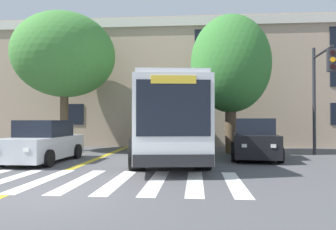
{
  "coord_description": "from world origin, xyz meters",
  "views": [
    {
      "loc": [
        3.37,
        -7.21,
        1.72
      ],
      "look_at": [
        2.29,
        6.56,
        1.98
      ],
      "focal_mm": 35.0,
      "sensor_mm": 36.0,
      "label": 1
    }
  ],
  "objects_px": {
    "city_bus": "(166,119)",
    "car_silver_near_lane": "(43,143)",
    "street_tree_curbside_small": "(65,55)",
    "car_black_far_lane": "(254,140)",
    "street_tree_curbside_large": "(230,64)",
    "car_teal_behind_bus": "(197,131)",
    "traffic_light_near_corner": "(321,82)"
  },
  "relations": [
    {
      "from": "city_bus",
      "to": "car_silver_near_lane",
      "type": "bearing_deg",
      "value": -164.4
    },
    {
      "from": "city_bus",
      "to": "street_tree_curbside_small",
      "type": "bearing_deg",
      "value": 149.88
    },
    {
      "from": "car_black_far_lane",
      "to": "city_bus",
      "type": "bearing_deg",
      "value": -172.05
    },
    {
      "from": "street_tree_curbside_large",
      "to": "street_tree_curbside_small",
      "type": "bearing_deg",
      "value": 177.23
    },
    {
      "from": "car_black_far_lane",
      "to": "street_tree_curbside_small",
      "type": "height_order",
      "value": "street_tree_curbside_small"
    },
    {
      "from": "city_bus",
      "to": "car_black_far_lane",
      "type": "relative_size",
      "value": 2.36
    },
    {
      "from": "car_teal_behind_bus",
      "to": "street_tree_curbside_large",
      "type": "xyz_separation_m",
      "value": [
        1.78,
        -5.15,
        3.77
      ]
    },
    {
      "from": "car_black_far_lane",
      "to": "street_tree_curbside_large",
      "type": "bearing_deg",
      "value": 106.81
    },
    {
      "from": "traffic_light_near_corner",
      "to": "street_tree_curbside_large",
      "type": "bearing_deg",
      "value": 156.84
    },
    {
      "from": "car_teal_behind_bus",
      "to": "traffic_light_near_corner",
      "type": "xyz_separation_m",
      "value": [
        5.86,
        -6.9,
        2.56
      ]
    },
    {
      "from": "city_bus",
      "to": "traffic_light_near_corner",
      "type": "relative_size",
      "value": 1.99
    },
    {
      "from": "street_tree_curbside_small",
      "to": "car_teal_behind_bus",
      "type": "bearing_deg",
      "value": 31.45
    },
    {
      "from": "car_silver_near_lane",
      "to": "car_teal_behind_bus",
      "type": "bearing_deg",
      "value": 56.12
    },
    {
      "from": "car_silver_near_lane",
      "to": "street_tree_curbside_large",
      "type": "xyz_separation_m",
      "value": [
        8.31,
        4.57,
        4.01
      ]
    },
    {
      "from": "car_silver_near_lane",
      "to": "street_tree_curbside_small",
      "type": "xyz_separation_m",
      "value": [
        -1.14,
        5.03,
        4.74
      ]
    },
    {
      "from": "street_tree_curbside_large",
      "to": "car_black_far_lane",
      "type": "bearing_deg",
      "value": -73.19
    },
    {
      "from": "car_teal_behind_bus",
      "to": "street_tree_curbside_large",
      "type": "distance_m",
      "value": 6.63
    },
    {
      "from": "city_bus",
      "to": "street_tree_curbside_large",
      "type": "bearing_deg",
      "value": 44.31
    },
    {
      "from": "city_bus",
      "to": "street_tree_curbside_large",
      "type": "distance_m",
      "value": 5.43
    },
    {
      "from": "car_silver_near_lane",
      "to": "traffic_light_near_corner",
      "type": "bearing_deg",
      "value": 12.85
    },
    {
      "from": "traffic_light_near_corner",
      "to": "car_silver_near_lane",
      "type": "bearing_deg",
      "value": -167.15
    },
    {
      "from": "car_teal_behind_bus",
      "to": "street_tree_curbside_large",
      "type": "bearing_deg",
      "value": -70.92
    },
    {
      "from": "car_silver_near_lane",
      "to": "car_black_far_lane",
      "type": "xyz_separation_m",
      "value": [
        9.1,
        1.98,
        0.03
      ]
    },
    {
      "from": "car_black_far_lane",
      "to": "traffic_light_near_corner",
      "type": "distance_m",
      "value": 4.39
    },
    {
      "from": "car_silver_near_lane",
      "to": "car_black_far_lane",
      "type": "bearing_deg",
      "value": 12.28
    },
    {
      "from": "city_bus",
      "to": "car_black_far_lane",
      "type": "distance_m",
      "value": 4.17
    },
    {
      "from": "car_teal_behind_bus",
      "to": "street_tree_curbside_large",
      "type": "height_order",
      "value": "street_tree_curbside_large"
    },
    {
      "from": "car_black_far_lane",
      "to": "traffic_light_near_corner",
      "type": "xyz_separation_m",
      "value": [
        3.3,
        0.85,
        2.77
      ]
    },
    {
      "from": "city_bus",
      "to": "car_black_far_lane",
      "type": "height_order",
      "value": "city_bus"
    },
    {
      "from": "street_tree_curbside_small",
      "to": "car_black_far_lane",
      "type": "bearing_deg",
      "value": -16.59
    },
    {
      "from": "car_silver_near_lane",
      "to": "street_tree_curbside_small",
      "type": "bearing_deg",
      "value": 102.82
    },
    {
      "from": "car_black_far_lane",
      "to": "street_tree_curbside_large",
      "type": "relative_size",
      "value": 0.62
    }
  ]
}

